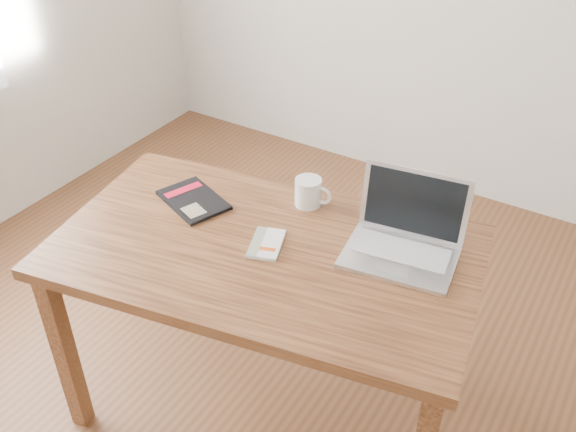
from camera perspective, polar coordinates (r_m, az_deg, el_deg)
The scene contains 6 objects.
room at distance 1.52m, azimuth -3.53°, elevation 10.60°, with size 4.04×4.04×2.70m.
desk at distance 2.07m, azimuth -2.06°, elevation -4.69°, with size 1.44×0.98×0.75m.
white_guidebook at distance 2.01m, azimuth -1.94°, elevation -2.49°, with size 0.14×0.18×0.01m.
black_guidebook at distance 2.24m, azimuth -8.41°, elevation 1.41°, with size 0.29×0.24×0.01m.
laptop at distance 2.00m, azimuth 10.33°, elevation -1.92°, with size 0.37×0.31×0.24m.
coffee_mug at distance 2.18m, azimuth 1.88°, elevation 2.17°, with size 0.13×0.09×0.10m.
Camera 1 is at (0.73, -1.13, 1.99)m, focal length 40.00 mm.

